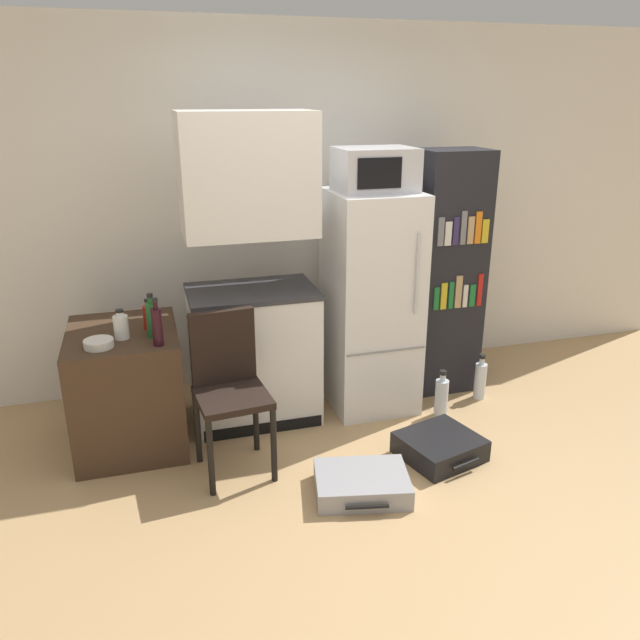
# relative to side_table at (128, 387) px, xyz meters

# --- Properties ---
(ground_plane) EXTENTS (24.00, 24.00, 0.00)m
(ground_plane) POSITION_rel_side_table_xyz_m (1.30, -1.21, -0.38)
(ground_plane) COLOR tan
(wall_back) EXTENTS (6.40, 0.10, 2.61)m
(wall_back) POSITION_rel_side_table_xyz_m (1.50, 0.79, 0.93)
(wall_back) COLOR white
(wall_back) RESTS_ON ground_plane
(side_table) EXTENTS (0.66, 0.79, 0.76)m
(side_table) POSITION_rel_side_table_xyz_m (0.00, 0.00, 0.00)
(side_table) COLOR #422D1E
(side_table) RESTS_ON ground_plane
(kitchen_hutch) EXTENTS (0.84, 0.56, 2.03)m
(kitchen_hutch) POSITION_rel_side_table_xyz_m (0.83, 0.12, 0.57)
(kitchen_hutch) COLOR white
(kitchen_hutch) RESTS_ON ground_plane
(refrigerator) EXTENTS (0.57, 0.63, 1.53)m
(refrigerator) POSITION_rel_side_table_xyz_m (1.66, 0.09, 0.38)
(refrigerator) COLOR white
(refrigerator) RESTS_ON ground_plane
(microwave) EXTENTS (0.50, 0.40, 0.28)m
(microwave) POSITION_rel_side_table_xyz_m (1.66, 0.09, 1.28)
(microwave) COLOR #B7B7BC
(microwave) RESTS_ON refrigerator
(bookshelf) EXTENTS (0.47, 0.38, 1.77)m
(bookshelf) POSITION_rel_side_table_xyz_m (2.29, 0.21, 0.51)
(bookshelf) COLOR black
(bookshelf) RESTS_ON ground_plane
(bottle_ketchup_red) EXTENTS (0.06, 0.06, 0.19)m
(bottle_ketchup_red) POSITION_rel_side_table_xyz_m (0.17, -0.00, 0.46)
(bottle_ketchup_red) COLOR #AD1914
(bottle_ketchup_red) RESTS_ON side_table
(bottle_green_tall) EXTENTS (0.07, 0.07, 0.27)m
(bottle_green_tall) POSITION_rel_side_table_xyz_m (0.19, -0.15, 0.49)
(bottle_green_tall) COLOR #1E6028
(bottle_green_tall) RESTS_ON side_table
(bottle_wine_dark) EXTENTS (0.06, 0.06, 0.29)m
(bottle_wine_dark) POSITION_rel_side_table_xyz_m (0.21, -0.29, 0.50)
(bottle_wine_dark) COLOR black
(bottle_wine_dark) RESTS_ON side_table
(bottle_milk_white) EXTENTS (0.09, 0.09, 0.18)m
(bottle_milk_white) POSITION_rel_side_table_xyz_m (0.01, -0.12, 0.45)
(bottle_milk_white) COLOR white
(bottle_milk_white) RESTS_ON side_table
(bowl) EXTENTS (0.17, 0.17, 0.05)m
(bowl) POSITION_rel_side_table_xyz_m (-0.12, -0.23, 0.40)
(bowl) COLOR silver
(bowl) RESTS_ON side_table
(chair) EXTENTS (0.44, 0.44, 0.95)m
(chair) POSITION_rel_side_table_xyz_m (0.58, -0.45, 0.19)
(chair) COLOR black
(chair) RESTS_ON ground_plane
(suitcase_large_flat) EXTENTS (0.59, 0.48, 0.12)m
(suitcase_large_flat) POSITION_rel_side_table_xyz_m (1.23, -0.95, -0.32)
(suitcase_large_flat) COLOR #99999E
(suitcase_large_flat) RESTS_ON ground_plane
(suitcase_small_flat) EXTENTS (0.55, 0.52, 0.14)m
(suitcase_small_flat) POSITION_rel_side_table_xyz_m (1.82, -0.73, -0.31)
(suitcase_small_flat) COLOR black
(suitcase_small_flat) RESTS_ON ground_plane
(water_bottle_front) EXTENTS (0.09, 0.09, 0.34)m
(water_bottle_front) POSITION_rel_side_table_xyz_m (2.07, -0.26, -0.24)
(water_bottle_front) COLOR silver
(water_bottle_front) RESTS_ON ground_plane
(water_bottle_middle) EXTENTS (0.08, 0.08, 0.35)m
(water_bottle_middle) POSITION_rel_side_table_xyz_m (2.46, -0.09, -0.23)
(water_bottle_middle) COLOR silver
(water_bottle_middle) RESTS_ON ground_plane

